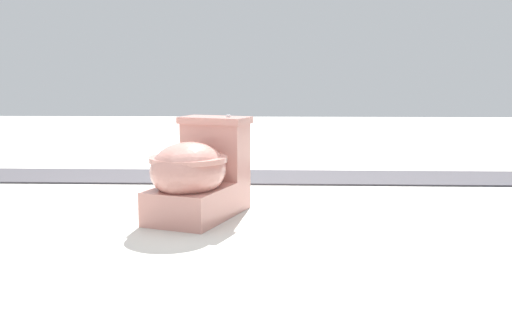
# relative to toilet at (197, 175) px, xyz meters

# --- Properties ---
(ground_plane) EXTENTS (14.00, 14.00, 0.00)m
(ground_plane) POSITION_rel_toilet_xyz_m (0.02, 0.12, -0.22)
(ground_plane) COLOR beige
(gravel_strip) EXTENTS (0.56, 8.00, 0.01)m
(gravel_strip) POSITION_rel_toilet_xyz_m (-1.16, 0.62, -0.21)
(gravel_strip) COLOR #423F44
(gravel_strip) RESTS_ON ground
(toilet) EXTENTS (0.72, 0.56, 0.52)m
(toilet) POSITION_rel_toilet_xyz_m (0.00, 0.00, 0.00)
(toilet) COLOR tan
(toilet) RESTS_ON ground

